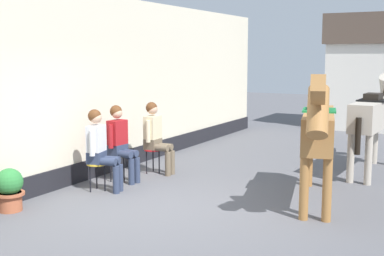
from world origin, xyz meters
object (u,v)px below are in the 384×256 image
(seated_visitor_far, at_px, (156,134))
(saddled_horse_far, at_px, (375,114))
(flower_planter_near, at_px, (10,189))
(seated_visitor_middle, at_px, (120,139))
(seated_visitor_near, at_px, (100,146))
(saddled_horse_near, at_px, (318,130))

(seated_visitor_far, relative_size, saddled_horse_far, 0.46)
(saddled_horse_far, relative_size, flower_planter_near, 4.69)
(seated_visitor_middle, xyz_separation_m, flower_planter_near, (-0.36, -2.25, -0.44))
(seated_visitor_far, bearing_deg, saddled_horse_far, 30.04)
(seated_visitor_near, height_order, flower_planter_near, seated_visitor_near)
(seated_visitor_near, distance_m, seated_visitor_middle, 0.72)
(seated_visitor_middle, distance_m, seated_visitor_far, 0.87)
(seated_visitor_near, xyz_separation_m, saddled_horse_far, (3.80, 3.69, 0.38))
(seated_visitor_middle, distance_m, flower_planter_near, 2.32)
(saddled_horse_far, bearing_deg, seated_visitor_middle, -142.66)
(seated_visitor_middle, height_order, seated_visitor_far, same)
(seated_visitor_middle, relative_size, flower_planter_near, 2.17)
(seated_visitor_far, height_order, saddled_horse_far, saddled_horse_far)
(saddled_horse_far, bearing_deg, seated_visitor_near, -135.88)
(seated_visitor_middle, xyz_separation_m, saddled_horse_near, (3.51, 0.27, 0.38))
(seated_visitor_middle, bearing_deg, seated_visitor_near, -81.75)
(flower_planter_near, bearing_deg, seated_visitor_far, 79.36)
(saddled_horse_far, xyz_separation_m, flower_planter_near, (-4.27, -5.22, -0.82))
(saddled_horse_far, distance_m, flower_planter_near, 6.79)
(seated_visitor_far, relative_size, flower_planter_near, 2.17)
(seated_visitor_far, height_order, flower_planter_near, seated_visitor_far)
(flower_planter_near, bearing_deg, seated_visitor_near, 73.14)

